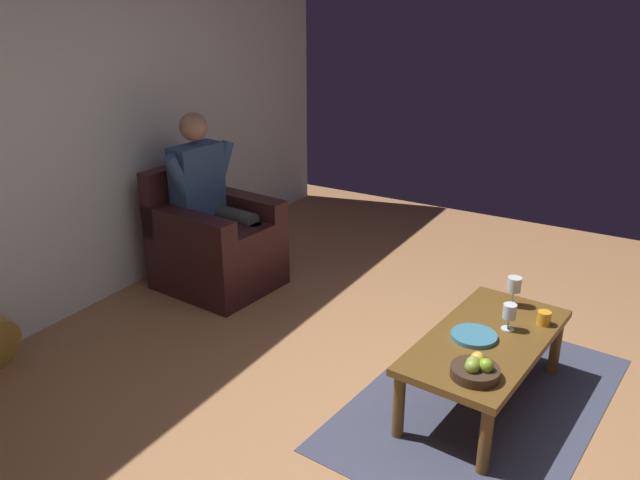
# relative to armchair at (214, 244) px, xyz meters

# --- Properties ---
(ground_plane) EXTENTS (6.77, 6.77, 0.00)m
(ground_plane) POSITION_rel_armchair_xyz_m (0.79, 2.12, -0.33)
(ground_plane) COLOR #A57249
(wall_back) EXTENTS (6.04, 0.06, 2.72)m
(wall_back) POSITION_rel_armchair_xyz_m (0.79, -0.58, 1.03)
(wall_back) COLOR silver
(wall_back) RESTS_ON ground
(rug) EXTENTS (1.93, 1.32, 0.01)m
(rug) POSITION_rel_armchair_xyz_m (0.45, 2.18, -0.33)
(rug) COLOR #3C4054
(rug) RESTS_ON ground
(armchair) EXTENTS (0.77, 0.86, 0.89)m
(armchair) POSITION_rel_armchair_xyz_m (0.00, 0.00, 0.00)
(armchair) COLOR #321617
(armchair) RESTS_ON ground
(person_seated) EXTENTS (0.66, 0.60, 1.29)m
(person_seated) POSITION_rel_armchair_xyz_m (-0.00, -0.02, 0.36)
(person_seated) COLOR #324D76
(person_seated) RESTS_ON ground
(coffee_table) EXTENTS (1.18, 0.66, 0.40)m
(coffee_table) POSITION_rel_armchair_xyz_m (0.45, 2.18, 0.02)
(coffee_table) COLOR brown
(coffee_table) RESTS_ON ground
(wine_glass_near) EXTENTS (0.08, 0.08, 0.17)m
(wine_glass_near) POSITION_rel_armchair_xyz_m (0.01, 2.19, 0.19)
(wine_glass_near) COLOR silver
(wine_glass_near) RESTS_ON coffee_table
(wine_glass_far) EXTENTS (0.07, 0.07, 0.15)m
(wine_glass_far) POSITION_rel_armchair_xyz_m (0.31, 2.25, 0.17)
(wine_glass_far) COLOR silver
(wine_glass_far) RESTS_ON coffee_table
(fruit_bowl) EXTENTS (0.23, 0.23, 0.11)m
(fruit_bowl) POSITION_rel_armchair_xyz_m (0.83, 2.24, 0.11)
(fruit_bowl) COLOR #3B291C
(fruit_bowl) RESTS_ON coffee_table
(decorative_dish) EXTENTS (0.24, 0.24, 0.02)m
(decorative_dish) POSITION_rel_armchair_xyz_m (0.49, 2.12, 0.08)
(decorative_dish) COLOR teal
(decorative_dish) RESTS_ON coffee_table
(candle_jar) EXTENTS (0.07, 0.07, 0.08)m
(candle_jar) POSITION_rel_armchair_xyz_m (0.15, 2.40, 0.11)
(candle_jar) COLOR gold
(candle_jar) RESTS_ON coffee_table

